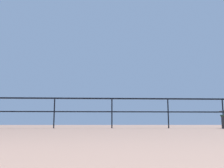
{
  "coord_description": "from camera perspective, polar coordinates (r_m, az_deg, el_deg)",
  "views": [
    {
      "loc": [
        0.54,
        -0.3,
        0.16
      ],
      "look_at": [
        0.98,
        7.91,
        1.49
      ],
      "focal_mm": 39.48,
      "sensor_mm": 36.0,
      "label": 1
    }
  ],
  "objects": [
    {
      "name": "pier_railing",
      "position": [
        8.75,
        -6.65,
        -4.99
      ],
      "size": [
        18.17,
        0.05,
        1.07
      ],
      "color": "black",
      "rests_on": "ground_plane"
    }
  ]
}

